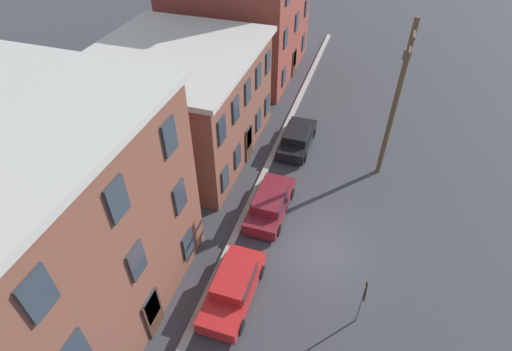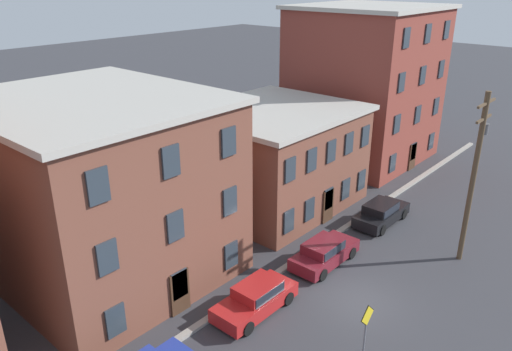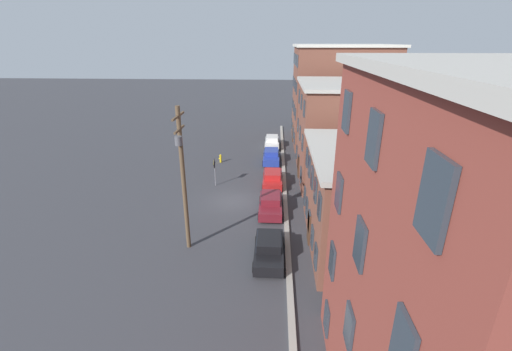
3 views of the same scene
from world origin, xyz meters
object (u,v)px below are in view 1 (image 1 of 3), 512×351
(car_black, at_px, (297,138))
(car_maroon, at_px, (270,203))
(utility_pole, at_px, (397,95))
(caution_sign, at_px, (364,297))
(car_red, at_px, (233,286))

(car_black, bearing_deg, car_maroon, -179.92)
(utility_pole, bearing_deg, caution_sign, 179.82)
(car_black, height_order, utility_pole, utility_pole)
(car_red, distance_m, car_black, 12.01)
(caution_sign, bearing_deg, utility_pole, -0.18)
(car_red, height_order, utility_pole, utility_pole)
(caution_sign, bearing_deg, car_red, 94.97)
(car_black, bearing_deg, utility_pole, -99.71)
(car_red, height_order, car_black, same)
(caution_sign, height_order, utility_pole, utility_pole)
(car_red, bearing_deg, caution_sign, -85.03)
(car_red, xyz_separation_m, car_maroon, (5.55, -0.09, 0.00))
(car_maroon, height_order, caution_sign, caution_sign)
(car_red, bearing_deg, car_maroon, -0.94)
(car_red, xyz_separation_m, caution_sign, (0.48, -5.50, 1.09))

